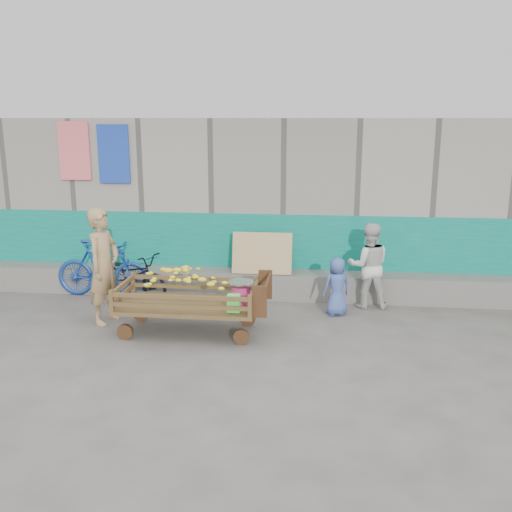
# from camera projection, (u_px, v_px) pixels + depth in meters

# --- Properties ---
(ground) EXTENTS (80.00, 80.00, 0.00)m
(ground) POSITION_uv_depth(u_px,v_px,m) (222.00, 349.00, 7.61)
(ground) COLOR #4E4C48
(ground) RESTS_ON ground
(building_wall) EXTENTS (12.00, 3.50, 3.00)m
(building_wall) POSITION_uv_depth(u_px,v_px,m) (256.00, 198.00, 11.17)
(building_wall) COLOR gray
(building_wall) RESTS_ON ground
(banana_cart) EXTENTS (2.15, 0.98, 0.92)m
(banana_cart) POSITION_uv_depth(u_px,v_px,m) (185.00, 291.00, 8.06)
(banana_cart) COLOR #523A22
(banana_cart) RESTS_ON ground
(bench) EXTENTS (0.90, 0.27, 0.22)m
(bench) POSITION_uv_depth(u_px,v_px,m) (145.00, 301.00, 9.06)
(bench) COLOR #523A22
(bench) RESTS_ON ground
(vendor_man) EXTENTS (0.54, 0.71, 1.73)m
(vendor_man) POSITION_uv_depth(u_px,v_px,m) (104.00, 266.00, 8.44)
(vendor_man) COLOR #9F7E54
(vendor_man) RESTS_ON ground
(woman) EXTENTS (0.70, 0.56, 1.39)m
(woman) POSITION_uv_depth(u_px,v_px,m) (369.00, 266.00, 9.15)
(woman) COLOR silver
(woman) RESTS_ON ground
(child) EXTENTS (0.53, 0.46, 0.92)m
(child) POSITION_uv_depth(u_px,v_px,m) (337.00, 286.00, 8.84)
(child) COLOR #40589F
(child) RESTS_ON ground
(bicycle_dark) EXTENTS (1.60, 1.09, 0.79)m
(bicycle_dark) POSITION_uv_depth(u_px,v_px,m) (132.00, 275.00, 9.71)
(bicycle_dark) COLOR black
(bicycle_dark) RESTS_ON ground
(bicycle_blue) EXTENTS (1.67, 0.52, 0.99)m
(bicycle_blue) POSITION_uv_depth(u_px,v_px,m) (103.00, 269.00, 9.74)
(bicycle_blue) COLOR #1A419A
(bicycle_blue) RESTS_ON ground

